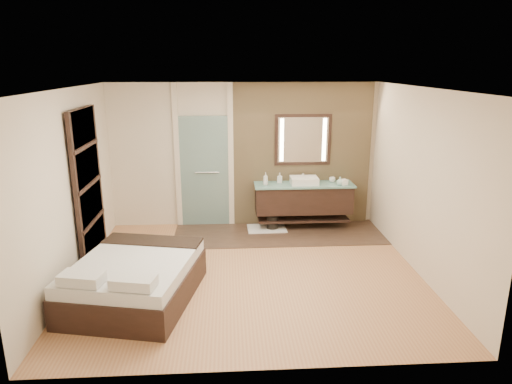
{
  "coord_description": "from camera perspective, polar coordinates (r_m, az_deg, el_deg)",
  "views": [
    {
      "loc": [
        -0.3,
        -6.23,
        3.01
      ],
      "look_at": [
        0.12,
        0.6,
        1.09
      ],
      "focal_mm": 32.0,
      "sensor_mm": 36.0,
      "label": 1
    }
  ],
  "objects": [
    {
      "name": "bath_mat",
      "position": [
        8.64,
        1.35,
        -4.58
      ],
      "size": [
        0.73,
        0.52,
        0.02
      ],
      "primitive_type": "cube",
      "rotation": [
        0.0,
        0.0,
        0.03
      ],
      "color": "white",
      "rests_on": "floor"
    },
    {
      "name": "soap_bottle_a",
      "position": [
        8.36,
        1.2,
        1.65
      ],
      "size": [
        0.1,
        0.1,
        0.24
      ],
      "primitive_type": "imported",
      "rotation": [
        0.0,
        0.0,
        0.07
      ],
      "color": "silver",
      "rests_on": "vanity"
    },
    {
      "name": "floor",
      "position": [
        6.92,
        -0.73,
        -10.1
      ],
      "size": [
        5.0,
        5.0,
        0.0
      ],
      "primitive_type": "plane",
      "color": "#AC6E48",
      "rests_on": "ground"
    },
    {
      "name": "soap_bottle_c",
      "position": [
        8.51,
        10.46,
        1.37
      ],
      "size": [
        0.16,
        0.16,
        0.16
      ],
      "primitive_type": "imported",
      "rotation": [
        0.0,
        0.0,
        -0.41
      ],
      "color": "#A4CEC6",
      "rests_on": "vanity"
    },
    {
      "name": "waste_bin",
      "position": [
        8.61,
        2.05,
        -3.8
      ],
      "size": [
        0.28,
        0.28,
        0.28
      ],
      "primitive_type": "cylinder",
      "rotation": [
        0.0,
        0.0,
        -0.28
      ],
      "color": "black",
      "rests_on": "floor"
    },
    {
      "name": "tile_strip",
      "position": [
        8.43,
        2.82,
        -5.21
      ],
      "size": [
        3.8,
        1.3,
        0.01
      ],
      "primitive_type": "cube",
      "color": "#36251D",
      "rests_on": "floor"
    },
    {
      "name": "soap_bottle_b",
      "position": [
        8.55,
        2.98,
        1.77
      ],
      "size": [
        0.1,
        0.1,
        0.19
      ],
      "primitive_type": "imported",
      "rotation": [
        0.0,
        0.0,
        -0.24
      ],
      "color": "#B2B2B2",
      "rests_on": "vanity"
    },
    {
      "name": "mirror_unit",
      "position": [
        8.61,
        5.89,
        6.51
      ],
      "size": [
        1.06,
        0.04,
        0.96
      ],
      "color": "black",
      "rests_on": "stone_wall"
    },
    {
      "name": "stone_wall",
      "position": [
        8.71,
        5.78,
        4.62
      ],
      "size": [
        2.6,
        0.08,
        2.7
      ],
      "primitive_type": "cube",
      "color": "tan",
      "rests_on": "floor"
    },
    {
      "name": "tissue_box",
      "position": [
        8.55,
        10.89,
        1.22
      ],
      "size": [
        0.15,
        0.15,
        0.1
      ],
      "primitive_type": "cube",
      "rotation": [
        0.0,
        0.0,
        0.32
      ],
      "color": "white",
      "rests_on": "vanity"
    },
    {
      "name": "vanity",
      "position": [
        8.61,
        5.95,
        -0.79
      ],
      "size": [
        1.85,
        0.55,
        0.88
      ],
      "color": "black",
      "rests_on": "stone_wall"
    },
    {
      "name": "frosted_door",
      "position": [
        8.64,
        -6.46,
        3.12
      ],
      "size": [
        1.1,
        0.12,
        2.7
      ],
      "color": "#A2CDC7",
      "rests_on": "floor"
    },
    {
      "name": "shoji_partition",
      "position": [
        7.37,
        -20.2,
        0.56
      ],
      "size": [
        0.06,
        1.2,
        2.4
      ],
      "color": "black",
      "rests_on": "floor"
    },
    {
      "name": "cup",
      "position": [
        8.72,
        9.51,
        1.54
      ],
      "size": [
        0.13,
        0.13,
        0.09
      ],
      "primitive_type": "imported",
      "rotation": [
        0.0,
        0.0,
        0.12
      ],
      "color": "white",
      "rests_on": "vanity"
    },
    {
      "name": "bed",
      "position": [
        6.29,
        -14.91,
        -10.53
      ],
      "size": [
        1.79,
        2.07,
        0.69
      ],
      "rotation": [
        0.0,
        0.0,
        -0.21
      ],
      "color": "black",
      "rests_on": "floor"
    }
  ]
}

